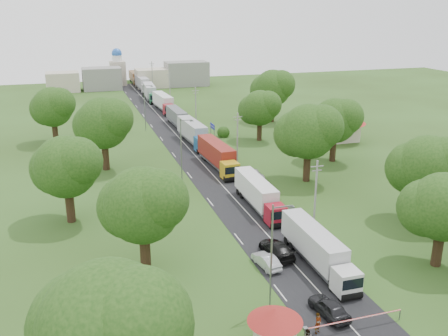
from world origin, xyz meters
name	(u,v)px	position (x,y,z in m)	size (l,w,h in m)	color
ground	(250,216)	(0.00, 0.00, 0.00)	(260.00, 260.00, 0.00)	#2A4216
road	(208,169)	(0.00, 20.00, 0.00)	(8.00, 200.00, 0.04)	black
boom_barrier	(340,323)	(-1.36, -25.00, 0.89)	(9.22, 0.35, 1.18)	slate
guard_booth	(275,323)	(-7.20, -25.00, 2.16)	(4.40, 4.40, 3.45)	beige
info_sign	(212,129)	(5.20, 35.00, 3.00)	(0.12, 3.10, 4.10)	slate
pole_1	(315,196)	(5.50, -7.00, 4.68)	(1.60, 0.24, 9.00)	gray
pole_2	(237,138)	(5.50, 21.00, 4.68)	(1.60, 0.24, 9.00)	gray
pole_3	(196,107)	(5.50, 49.00, 4.68)	(1.60, 0.24, 9.00)	gray
pole_4	(170,88)	(5.50, 77.00, 4.68)	(1.60, 0.24, 9.00)	gray
pole_5	(152,75)	(5.50, 105.00, 4.68)	(1.60, 0.24, 9.00)	gray
lamp_0	(273,252)	(-5.35, -20.00, 5.55)	(2.03, 0.22, 10.00)	slate
lamp_1	(182,148)	(-5.35, 15.00, 5.55)	(2.03, 0.22, 10.00)	slate
lamp_2	(145,105)	(-5.35, 50.00, 5.55)	(2.03, 0.22, 10.00)	slate
tree_2	(443,206)	(13.99, -17.86, 6.60)	(8.00, 8.00, 10.10)	#382616
tree_3	(427,166)	(19.99, -7.84, 7.22)	(8.80, 8.80, 11.07)	#382616
tree_4	(308,131)	(12.99, 10.17, 7.85)	(9.60, 9.60, 12.05)	#382616
tree_5	(334,120)	(21.99, 18.16, 7.22)	(8.80, 8.80, 11.07)	#382616
tree_6	(260,108)	(14.99, 35.14, 6.60)	(8.00, 8.00, 10.10)	#382616
tree_7	(272,88)	(23.99, 50.17, 7.85)	(9.60, 9.60, 12.05)	#382616
tree_9	(108,328)	(-20.01, -29.83, 7.85)	(9.60, 9.60, 12.05)	#382616
tree_10	(142,205)	(-15.01, -9.84, 7.22)	(8.80, 8.80, 11.07)	#382616
tree_11	(66,166)	(-22.01, 5.16, 7.22)	(8.80, 8.80, 11.07)	#382616
tree_12	(103,123)	(-16.01, 25.17, 7.85)	(9.60, 9.60, 12.05)	#382616
tree_13	(52,107)	(-24.01, 45.16, 7.22)	(8.80, 8.80, 11.07)	#382616
house_cream	(339,123)	(30.00, 30.00, 3.64)	(10.08, 10.08, 5.80)	beige
distant_town	(135,77)	(0.68, 110.00, 3.49)	(52.00, 8.00, 8.00)	gray
church	(118,69)	(-4.00, 118.00, 5.39)	(5.00, 5.00, 12.30)	beige
truck_0	(317,248)	(2.08, -14.29, 2.01)	(2.41, 13.64, 3.78)	silver
truck_1	(258,194)	(1.94, 2.09, 2.02)	(2.52, 13.73, 3.80)	maroon
truck_2	(218,155)	(1.85, 20.34, 2.19)	(3.22, 14.96, 4.13)	gold
truck_3	(193,132)	(1.76, 36.56, 2.24)	(3.26, 15.30, 4.23)	#17518A
truck_4	(178,118)	(1.95, 51.77, 2.01)	(2.65, 13.69, 3.79)	silver
truck_5	(164,102)	(2.33, 69.96, 2.19)	(3.34, 14.97, 4.13)	maroon
truck_6	(150,92)	(1.62, 86.72, 2.27)	(3.44, 15.48, 4.28)	#296D45
truck_7	(143,83)	(2.14, 104.08, 2.25)	(3.01, 15.30, 4.23)	#B4B4B4
truck_8	(135,77)	(1.94, 121.44, 2.00)	(2.40, 13.57, 3.76)	brown
car_lane_front	(329,308)	(-1.00, -22.57, 0.78)	(1.84, 4.59, 1.56)	black
car_lane_mid	(266,261)	(-3.00, -13.00, 0.68)	(1.44, 4.14, 1.36)	#ADAFB6
car_lane_rear	(277,249)	(-1.00, -11.06, 0.80)	(2.24, 5.51, 1.60)	black
car_verge_near	(253,174)	(5.50, 13.38, 0.74)	(2.45, 5.31, 1.47)	#B3B3B3
car_verge_far	(217,142)	(5.50, 33.21, 0.81)	(1.92, 4.77, 1.63)	#585B60
pedestrian_near	(318,323)	(-3.10, -24.50, 0.93)	(0.68, 0.44, 1.86)	gray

